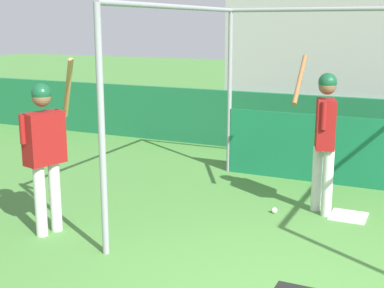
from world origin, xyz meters
The scene contains 6 objects.
outfield_wall centered at (0.00, 5.75, 0.55)m, with size 24.00×0.12×1.10m.
batting_cage centered at (-0.20, 3.41, 1.11)m, with size 4.06×3.63×2.60m.
home_plate centered at (-0.05, 2.71, 0.01)m, with size 0.44×0.44×0.02m.
player_batter centered at (-0.41, 2.72, 1.09)m, with size 0.61×0.82×1.97m.
player_waiting centered at (-3.10, 0.71, 1.05)m, with size 0.48×0.80×2.01m.
baseball centered at (-0.93, 2.44, 0.04)m, with size 0.07×0.07×0.07m.
Camera 1 is at (0.85, -3.87, 2.37)m, focal length 50.00 mm.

